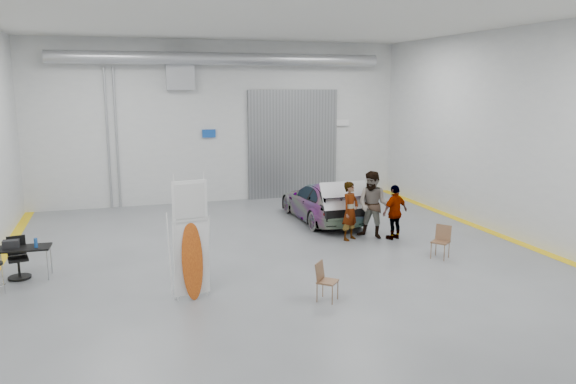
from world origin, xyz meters
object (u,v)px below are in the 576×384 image
object	(u,v)px
sedan_car	(322,202)
folding_chair_near	(327,289)
person_b	(373,205)
surfboard_display	(190,249)
person_c	(395,212)
work_table	(20,248)
office_chair	(19,260)
person_a	(350,211)
folding_chair_far	(440,248)

from	to	relation	value
sedan_car	folding_chair_near	bearing A→B (deg)	69.45
person_b	surfboard_display	bearing A→B (deg)	-105.71
person_b	person_c	distance (m)	0.65
work_table	office_chair	xyz separation A→B (m)	(-0.06, 0.09, -0.32)
person_b	office_chair	size ratio (longest dim) A/B	2.05
sedan_car	person_b	distance (m)	2.55
person_b	folding_chair_near	world-z (taller)	person_b
sedan_car	folding_chair_near	distance (m)	7.00
person_a	surfboard_display	xyz separation A→B (m)	(-4.98, -3.21, 0.23)
person_a	folding_chair_far	xyz separation A→B (m)	(1.50, -2.31, -0.58)
sedan_car	person_a	distance (m)	2.45
sedan_car	person_c	world-z (taller)	person_c
office_chair	sedan_car	bearing A→B (deg)	7.77
person_a	person_b	xyz separation A→B (m)	(0.71, 0.00, 0.13)
person_a	person_b	world-z (taller)	person_b
person_b	surfboard_display	xyz separation A→B (m)	(-5.69, -3.21, 0.10)
folding_chair_near	work_table	world-z (taller)	work_table
person_a	person_c	world-z (taller)	person_a
office_chair	person_b	bearing A→B (deg)	-7.85
work_table	person_a	bearing A→B (deg)	5.34
person_c	surfboard_display	size ratio (longest dim) A/B	0.60
sedan_car	person_b	bearing A→B (deg)	104.10
person_b	person_c	size ratio (longest dim) A/B	1.23
surfboard_display	work_table	world-z (taller)	surfboard_display
person_b	office_chair	bearing A→B (deg)	-130.79
work_table	office_chair	distance (m)	0.34
sedan_car	folding_chair_far	xyz separation A→B (m)	(1.43, -4.75, -0.36)
person_b	work_table	bearing A→B (deg)	-130.23
person_a	surfboard_display	size ratio (longest dim) A/B	0.64
sedan_car	folding_chair_far	size ratio (longest dim) A/B	5.04
person_b	office_chair	xyz separation A→B (m)	(-9.30, -0.71, -0.56)
sedan_car	work_table	world-z (taller)	sedan_car
surfboard_display	folding_chair_far	size ratio (longest dim) A/B	3.13
folding_chair_near	folding_chair_far	world-z (taller)	folding_chair_far
person_c	office_chair	world-z (taller)	person_c
person_c	folding_chair_near	world-z (taller)	person_c
folding_chair_near	sedan_car	bearing A→B (deg)	21.91
sedan_car	person_b	xyz separation A→B (m)	(0.64, -2.44, 0.36)
person_b	person_c	xyz separation A→B (m)	(0.54, -0.32, -0.18)
sedan_car	folding_chair_near	world-z (taller)	sedan_car
person_a	office_chair	bearing A→B (deg)	151.86
sedan_car	folding_chair_far	world-z (taller)	sedan_car
person_b	office_chair	world-z (taller)	person_b
folding_chair_far	office_chair	bearing A→B (deg)	-136.64
person_b	work_table	distance (m)	9.28
person_b	folding_chair_near	distance (m)	5.18
person_c	sedan_car	bearing A→B (deg)	-85.24
person_c	folding_chair_far	world-z (taller)	person_c
sedan_car	person_a	size ratio (longest dim) A/B	2.52
folding_chair_near	work_table	distance (m)	7.08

